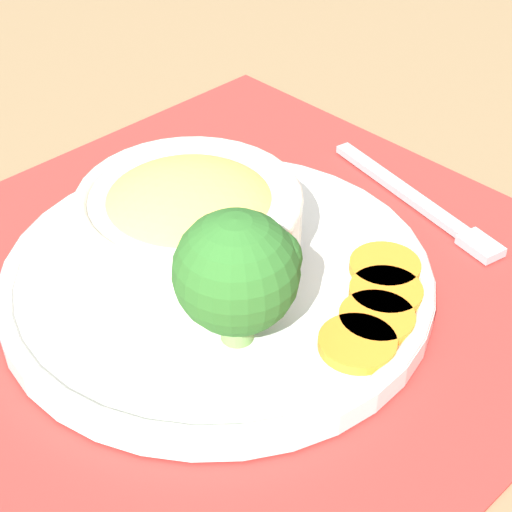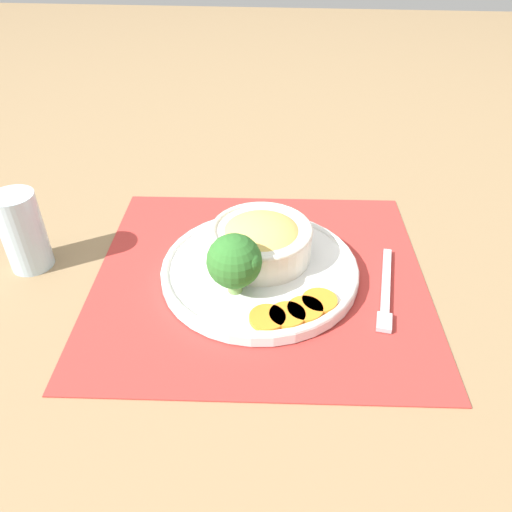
{
  "view_description": "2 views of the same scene",
  "coord_description": "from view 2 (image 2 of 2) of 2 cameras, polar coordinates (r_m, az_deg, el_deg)",
  "views": [
    {
      "loc": [
        0.28,
        0.35,
        0.39
      ],
      "look_at": [
        -0.02,
        0.02,
        0.04
      ],
      "focal_mm": 60.0,
      "sensor_mm": 36.0,
      "label": 1
    },
    {
      "loc": [
        -0.04,
        0.58,
        0.48
      ],
      "look_at": [
        0.0,
        0.02,
        0.05
      ],
      "focal_mm": 35.0,
      "sensor_mm": 36.0,
      "label": 2
    }
  ],
  "objects": [
    {
      "name": "carrot_slice_middle",
      "position": [
        0.66,
        3.6,
        -6.77
      ],
      "size": [
        0.05,
        0.05,
        0.01
      ],
      "color": "orange",
      "rests_on": "plate"
    },
    {
      "name": "plate",
      "position": [
        0.75,
        0.44,
        -1.47
      ],
      "size": [
        0.29,
        0.29,
        0.02
      ],
      "color": "white",
      "rests_on": "placemat"
    },
    {
      "name": "fork",
      "position": [
        0.74,
        14.57,
        -4.35
      ],
      "size": [
        0.04,
        0.18,
        0.01
      ],
      "rotation": [
        0.0,
        0.0,
        -0.15
      ],
      "color": "#B7B7BC",
      "rests_on": "placemat"
    },
    {
      "name": "carrot_slice_far",
      "position": [
        0.67,
        5.63,
        -6.09
      ],
      "size": [
        0.05,
        0.05,
        0.01
      ],
      "color": "orange",
      "rests_on": "plate"
    },
    {
      "name": "ground_plane",
      "position": [
        0.76,
        0.44,
        -2.37
      ],
      "size": [
        4.0,
        4.0,
        0.0
      ],
      "primitive_type": "plane",
      "color": "#8C704C"
    },
    {
      "name": "water_glass",
      "position": [
        0.83,
        -24.88,
        2.29
      ],
      "size": [
        0.06,
        0.06,
        0.12
      ],
      "color": "silver",
      "rests_on": "ground_plane"
    },
    {
      "name": "placemat",
      "position": [
        0.76,
        0.44,
        -2.25
      ],
      "size": [
        0.52,
        0.48,
        0.0
      ],
      "color": "#B2332D",
      "rests_on": "ground_plane"
    },
    {
      "name": "carrot_slice_extra",
      "position": [
        0.69,
        7.28,
        -5.11
      ],
      "size": [
        0.05,
        0.05,
        0.01
      ],
      "color": "orange",
      "rests_on": "plate"
    },
    {
      "name": "bowl",
      "position": [
        0.75,
        0.88,
        1.94
      ],
      "size": [
        0.15,
        0.15,
        0.06
      ],
      "color": "silver",
      "rests_on": "plate"
    },
    {
      "name": "carrot_slice_near",
      "position": [
        0.66,
        1.31,
        -7.1
      ],
      "size": [
        0.05,
        0.05,
        0.01
      ],
      "color": "orange",
      "rests_on": "plate"
    },
    {
      "name": "broccoli_floret",
      "position": [
        0.67,
        -2.46,
        -0.6
      ],
      "size": [
        0.08,
        0.08,
        0.09
      ],
      "color": "#759E51",
      "rests_on": "plate"
    }
  ]
}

